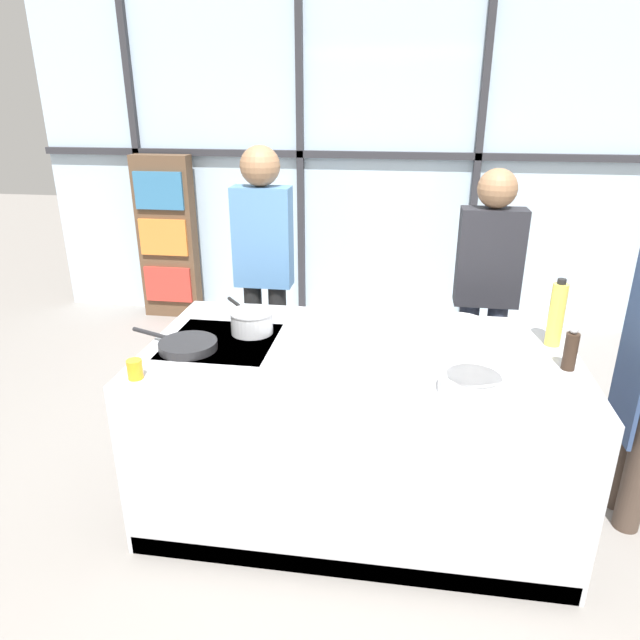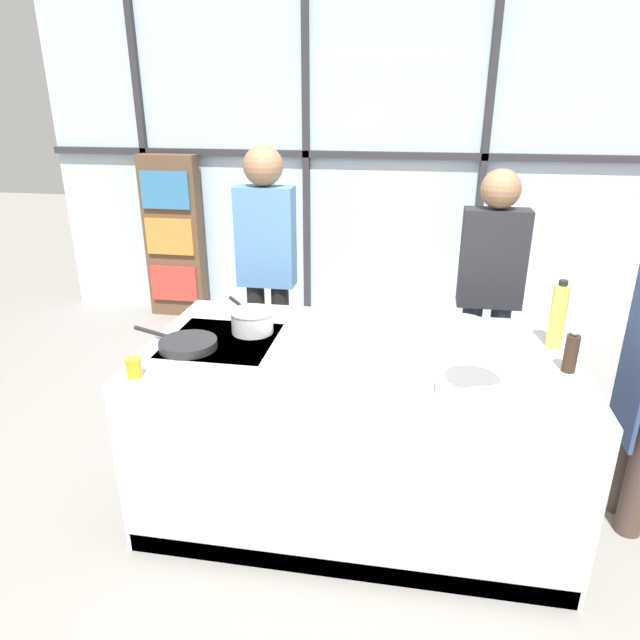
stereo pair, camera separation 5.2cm
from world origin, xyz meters
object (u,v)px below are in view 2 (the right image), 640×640
Objects in this scene: saucepan at (252,321)px; oil_bottle at (558,316)px; spectator_center_left at (490,284)px; pepper_grinder at (571,352)px; frying_pan at (187,344)px; juice_glass_near at (134,368)px; white_plate at (461,323)px; mixing_bowl at (470,385)px; spectator_far_left at (266,260)px.

saucepan is 1.50m from oil_bottle.
spectator_center_left reaches higher than saucepan.
pepper_grinder is at bearing -7.57° from saucepan.
frying_pan is at bearing -135.63° from saucepan.
spectator_center_left is at bearing 32.94° from saucepan.
juice_glass_near is at bearing -160.99° from oil_bottle.
white_plate is (1.32, 0.53, -0.02)m from frying_pan.
juice_glass_near is (-0.11, -0.32, 0.02)m from frying_pan.
frying_pan is at bearing 169.56° from mixing_bowl.
juice_glass_near is (-0.23, -1.39, -0.11)m from spectator_far_left.
oil_bottle is at bearing 155.20° from spectator_far_left.
oil_bottle reaches higher than saucepan.
spectator_center_left is at bearing -180.00° from spectator_far_left.
spectator_far_left is at bearing 80.72° from juice_glass_near.
oil_bottle is at bearing 92.15° from pepper_grinder.
saucepan is 1.27× the size of white_plate.
juice_glass_near is at bearing -108.57° from frying_pan.
frying_pan is at bearing 83.65° from spectator_far_left.
frying_pan is 5.56× the size of juice_glass_near.
oil_bottle is at bearing 106.82° from spectator_center_left.
spectator_far_left is at bearing 99.41° from saucepan.
spectator_center_left is 3.41× the size of frying_pan.
mixing_bowl is at bearing -10.44° from frying_pan.
saucepan is 1.17m from mixing_bowl.
frying_pan is at bearing 35.12° from spectator_center_left.
oil_bottle is at bearing 52.08° from mixing_bowl.
spectator_far_left is 3.64× the size of frying_pan.
saucepan is 1.70× the size of pepper_grinder.
white_plate is 1.67m from juice_glass_near.
spectator_far_left is at bearing 148.11° from pepper_grinder.
frying_pan is at bearing -178.39° from pepper_grinder.
spectator_center_left reaches higher than pepper_grinder.
frying_pan is 1.42m from white_plate.
spectator_center_left is 7.96× the size of pepper_grinder.
juice_glass_near is (-1.42, -0.08, 0.00)m from mixing_bowl.
spectator_far_left is at bearing 83.65° from frying_pan.
spectator_far_left reaches higher than oil_bottle.
oil_bottle is (1.49, 0.07, 0.10)m from saucepan.
juice_glass_near is (-1.85, -0.64, -0.12)m from oil_bottle.
frying_pan is 1.43× the size of oil_bottle.
frying_pan is 1.37× the size of saucepan.
frying_pan is at bearing -157.97° from white_plate.
spectator_far_left is 8.50× the size of pepper_grinder.
saucepan is at bearing 99.41° from spectator_far_left.
mixing_bowl reaches higher than frying_pan.
saucepan is 1.11m from white_plate.
mixing_bowl is (-0.21, -1.31, -0.02)m from spectator_center_left.
white_plate is (1.07, 0.29, -0.06)m from saucepan.
mixing_bowl is 1.42m from juice_glass_near.
pepper_grinder reaches higher than frying_pan.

